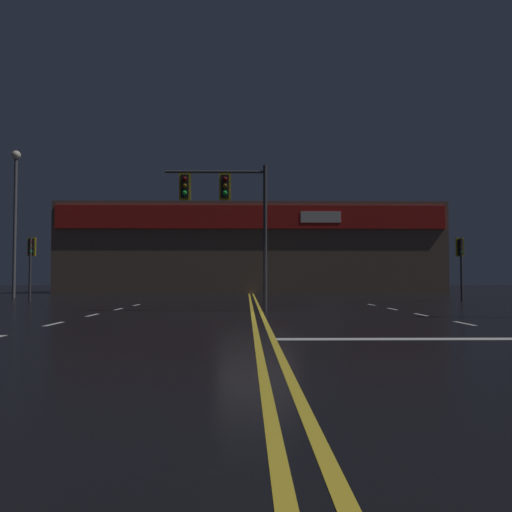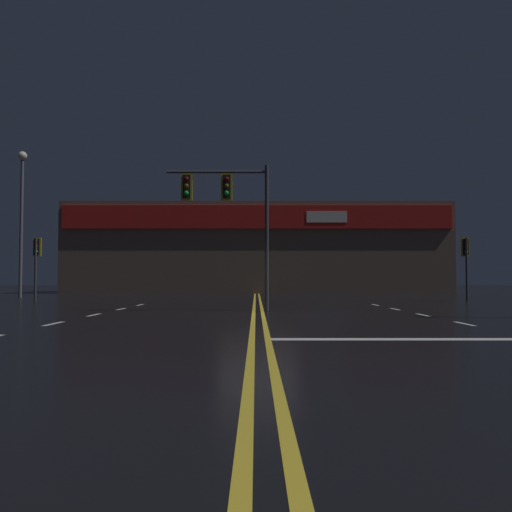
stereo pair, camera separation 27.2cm
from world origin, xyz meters
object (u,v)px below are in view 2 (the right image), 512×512
object	(u,v)px
traffic_signal_corner_northwest	(34,254)
streetlight_near_left	(19,203)
traffic_signal_median	(223,200)
traffic_signal_corner_northeast	(464,254)

from	to	relation	value
traffic_signal_corner_northwest	streetlight_near_left	distance (m)	7.17
traffic_signal_median	traffic_signal_corner_northeast	size ratio (longest dim) A/B	1.58
traffic_signal_median	traffic_signal_corner_northeast	world-z (taller)	traffic_signal_median
traffic_signal_median	traffic_signal_corner_northwest	xyz separation A→B (m)	(-10.42, 9.40, -1.54)
traffic_signal_median	streetlight_near_left	size ratio (longest dim) A/B	0.58
traffic_signal_median	traffic_signal_corner_northwest	size ratio (longest dim) A/B	1.58
traffic_signal_corner_northeast	traffic_signal_corner_northwest	size ratio (longest dim) A/B	1.00
traffic_signal_corner_northeast	streetlight_near_left	size ratio (longest dim) A/B	0.36
traffic_signal_median	streetlight_near_left	xyz separation A→B (m)	(-13.52, 14.89, 1.87)
traffic_signal_corner_northeast	traffic_signal_corner_northwest	distance (m)	22.50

